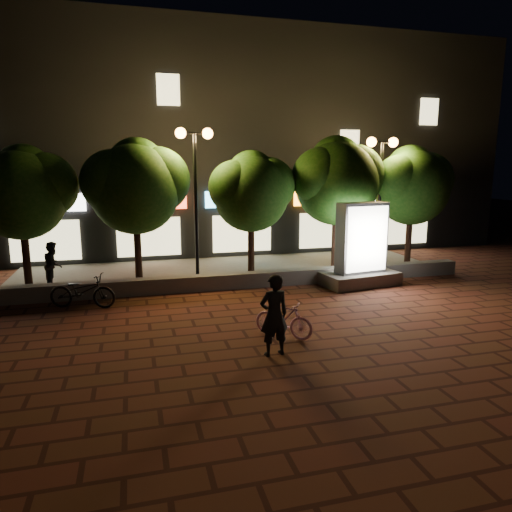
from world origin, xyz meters
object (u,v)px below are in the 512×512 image
object	(u,v)px
tree_mid	(252,189)
ad_kiosk	(361,252)
tree_far_right	(412,183)
street_lamp_right	(381,169)
pedestrian	(53,264)
street_lamp_left	(195,165)
tree_left	(136,183)
scooter_pink	(284,319)
tree_right	(338,178)
rider	(274,315)
tree_far_left	(22,189)
scooter_parked	(82,291)

from	to	relation	value
tree_mid	ad_kiosk	size ratio (longest dim) A/B	1.60
tree_far_right	street_lamp_right	xyz separation A→B (m)	(-1.55, -0.26, 0.53)
ad_kiosk	pedestrian	world-z (taller)	ad_kiosk
tree_mid	ad_kiosk	world-z (taller)	tree_mid
street_lamp_left	tree_left	bearing A→B (deg)	172.30
street_lamp_right	scooter_pink	world-z (taller)	street_lamp_right
tree_right	pedestrian	xyz separation A→B (m)	(-10.07, -0.09, -2.73)
street_lamp_left	street_lamp_right	distance (m)	7.00
rider	tree_left	bearing A→B (deg)	-78.20
tree_mid	ad_kiosk	distance (m)	4.43
street_lamp_right	pedestrian	distance (m)	12.10
tree_far_left	tree_far_right	size ratio (longest dim) A/B	0.97
street_lamp_left	scooter_pink	bearing A→B (deg)	-78.25
tree_far_left	tree_right	world-z (taller)	tree_right
tree_far_left	pedestrian	bearing A→B (deg)	-6.79
tree_right	ad_kiosk	bearing A→B (deg)	-90.98
ad_kiosk	tree_mid	bearing A→B (deg)	146.75
street_lamp_right	ad_kiosk	size ratio (longest dim) A/B	1.77
tree_left	scooter_pink	distance (m)	7.56
street_lamp_left	street_lamp_right	xyz separation A→B (m)	(7.00, 0.00, -0.13)
street_lamp_left	ad_kiosk	distance (m)	6.34
scooter_parked	pedestrian	xyz separation A→B (m)	(-1.10, 2.40, 0.34)
tree_right	street_lamp_left	bearing A→B (deg)	-177.19
street_lamp_right	tree_right	bearing A→B (deg)	170.90
tree_far_right	scooter_parked	xyz separation A→B (m)	(-12.16, -2.49, -2.87)
tree_far_left	scooter_pink	xyz separation A→B (m)	(6.68, -6.17, -2.85)
tree_mid	pedestrian	distance (m)	7.17
tree_left	tree_right	bearing A→B (deg)	0.00
street_lamp_left	ad_kiosk	size ratio (longest dim) A/B	1.84
tree_right	pedestrian	distance (m)	10.43
street_lamp_right	scooter_pink	xyz separation A→B (m)	(-5.77, -5.90, -3.45)
tree_right	tree_far_right	world-z (taller)	tree_right
street_lamp_left	scooter_pink	world-z (taller)	street_lamp_left
ad_kiosk	scooter_pink	bearing A→B (deg)	-135.49
tree_far_right	tree_far_left	bearing A→B (deg)	-180.00
tree_right	scooter_parked	size ratio (longest dim) A/B	2.67
scooter_parked	tree_right	bearing A→B (deg)	-57.23
ad_kiosk	street_lamp_left	bearing A→B (deg)	160.54
tree_far_left	tree_mid	bearing A→B (deg)	-0.00
tree_right	tree_far_right	size ratio (longest dim) A/B	1.06
tree_far_right	pedestrian	xyz separation A→B (m)	(-13.26, -0.09, -2.53)
tree_far_right	street_lamp_left	world-z (taller)	street_lamp_left
tree_right	scooter_pink	distance (m)	8.05
tree_far_left	tree_far_right	world-z (taller)	tree_far_right
tree_right	tree_far_left	bearing A→B (deg)	-180.00
tree_far_left	street_lamp_right	distance (m)	12.47
tree_right	tree_mid	bearing A→B (deg)	-180.00
street_lamp_right	rider	bearing A→B (deg)	-132.58
scooter_pink	pedestrian	world-z (taller)	pedestrian
ad_kiosk	tree_right	bearing A→B (deg)	89.02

